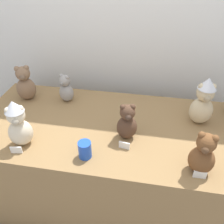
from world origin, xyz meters
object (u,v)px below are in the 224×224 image
object	(u,v)px
teddy_bear_cream	(18,124)
teddy_bear_ash	(66,89)
teddy_bear_mocha	(25,84)
teddy_bear_sand	(203,102)
teddy_bear_cocoa	(127,123)
teddy_bear_chestnut	(203,155)
party_cup_blue	(85,150)
display_table	(112,163)

from	to	relation	value
teddy_bear_cream	teddy_bear_ash	bearing A→B (deg)	52.36
teddy_bear_cream	teddy_bear_mocha	bearing A→B (deg)	86.93
teddy_bear_sand	teddy_bear_cocoa	bearing A→B (deg)	-160.84
teddy_bear_ash	teddy_bear_cocoa	bearing A→B (deg)	-17.28
teddy_bear_sand	teddy_bear_cocoa	size ratio (longest dim) A/B	1.36
teddy_bear_chestnut	party_cup_blue	world-z (taller)	teddy_bear_chestnut
teddy_bear_sand	teddy_bear_cocoa	xyz separation A→B (m)	(-0.49, -0.25, -0.05)
teddy_bear_ash	teddy_bear_cocoa	world-z (taller)	teddy_bear_cocoa
display_table	teddy_bear_ash	distance (m)	0.70
teddy_bear_cocoa	party_cup_blue	distance (m)	0.32
teddy_bear_sand	teddy_bear_chestnut	xyz separation A→B (m)	(-0.05, -0.47, -0.04)
teddy_bear_mocha	party_cup_blue	xyz separation A→B (m)	(0.64, -0.55, -0.08)
teddy_bear_mocha	party_cup_blue	distance (m)	0.85
display_table	teddy_bear_chestnut	xyz separation A→B (m)	(0.56, -0.32, 0.52)
teddy_bear_cocoa	teddy_bear_chestnut	xyz separation A→B (m)	(0.44, -0.22, 0.01)
display_table	party_cup_blue	distance (m)	0.56
teddy_bear_ash	teddy_bear_sand	xyz separation A→B (m)	(1.03, -0.11, 0.06)
teddy_bear_sand	teddy_bear_mocha	bearing A→B (deg)	168.71
display_table	teddy_bear_sand	xyz separation A→B (m)	(0.61, 0.15, 0.56)
party_cup_blue	teddy_bear_cocoa	bearing A→B (deg)	44.42
display_table	teddy_bear_mocha	bearing A→B (deg)	162.78
teddy_bear_mocha	teddy_bear_cocoa	distance (m)	0.92
display_table	party_cup_blue	world-z (taller)	party_cup_blue
teddy_bear_chestnut	teddy_bear_cocoa	bearing A→B (deg)	167.20
teddy_bear_mocha	teddy_bear_ash	bearing A→B (deg)	-19.09
teddy_bear_chestnut	party_cup_blue	size ratio (longest dim) A/B	2.53
display_table	teddy_bear_chestnut	distance (m)	0.82
teddy_bear_cocoa	teddy_bear_mocha	bearing A→B (deg)	145.93
teddy_bear_ash	teddy_bear_cocoa	xyz separation A→B (m)	(0.54, -0.36, 0.01)
display_table	party_cup_blue	xyz separation A→B (m)	(-0.11, -0.32, 0.44)
display_table	teddy_bear_cocoa	xyz separation A→B (m)	(0.12, -0.10, 0.51)
party_cup_blue	teddy_bear_ash	bearing A→B (deg)	118.26
teddy_bear_cream	teddy_bear_cocoa	world-z (taller)	teddy_bear_cream
teddy_bear_sand	party_cup_blue	bearing A→B (deg)	-154.59
display_table	party_cup_blue	bearing A→B (deg)	-108.79
teddy_bear_cream	teddy_bear_chestnut	xyz separation A→B (m)	(1.09, -0.04, -0.03)
teddy_bear_ash	teddy_bear_mocha	world-z (taller)	teddy_bear_mocha
teddy_bear_sand	teddy_bear_chestnut	size ratio (longest dim) A/B	1.28
teddy_bear_ash	teddy_bear_chestnut	distance (m)	1.13
teddy_bear_ash	teddy_bear_mocha	xyz separation A→B (m)	(-0.33, -0.03, 0.03)
teddy_bear_mocha	teddy_bear_cream	xyz separation A→B (m)	(0.21, -0.51, 0.02)
display_table	teddy_bear_chestnut	bearing A→B (deg)	-29.67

